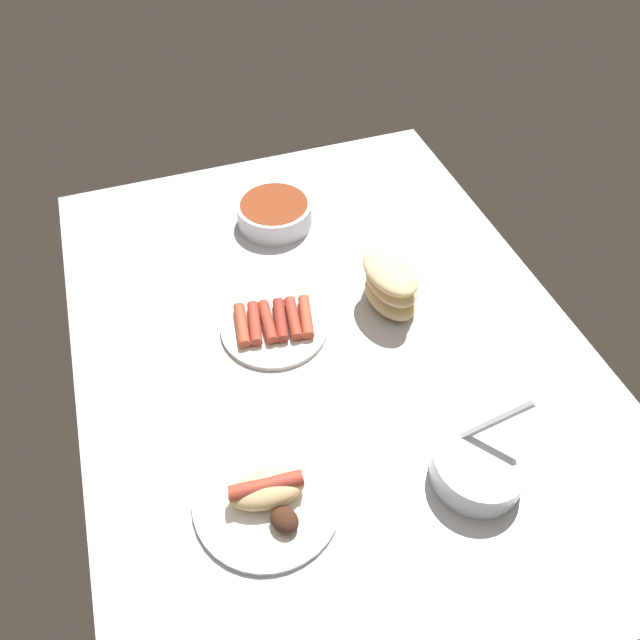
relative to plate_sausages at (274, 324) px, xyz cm
name	(u,v)px	position (x,y,z in cm)	size (l,w,h in cm)	color
ground_plane	(328,344)	(-5.79, -8.60, -2.63)	(120.00, 90.00, 3.00)	#B2B2B7
plate_sausages	(274,324)	(0.00, 0.00, 0.00)	(20.04, 20.04, 3.17)	white
bowl_coleslaw	(479,466)	(-38.64, -20.90, 2.07)	(14.17, 14.29, 15.07)	silver
bread_stack	(390,284)	(-1.03, -22.56, 4.27)	(14.94, 11.02, 10.80)	#E5C689
bowl_chili	(274,212)	(29.38, -8.56, 1.74)	(16.25, 16.25, 5.26)	white
plate_hotdog_assembled	(268,495)	(-32.19, 10.17, 0.62)	(22.45, 22.45, 5.61)	white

